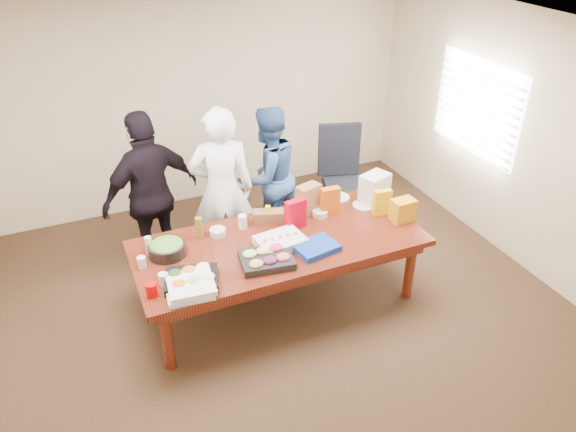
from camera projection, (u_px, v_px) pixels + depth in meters
name	position (u px, v px, depth m)	size (l,w,h in m)	color
floor	(280.00, 301.00, 5.73)	(5.50, 5.00, 0.02)	#47301E
ceiling	(278.00, 33.00, 4.32)	(5.50, 5.00, 0.02)	white
wall_back	(203.00, 101.00, 6.98)	(5.50, 0.04, 2.70)	beige
wall_front	(452.00, 380.00, 3.06)	(5.50, 0.04, 2.70)	beige
wall_right	(513.00, 138.00, 5.96)	(0.04, 5.00, 2.70)	beige
window_panel	(476.00, 108.00, 6.35)	(0.03, 1.40, 1.10)	white
window_blinds	(474.00, 108.00, 6.33)	(0.04, 1.36, 1.00)	beige
conference_table	(280.00, 272.00, 5.53)	(2.80, 1.20, 0.75)	#4C1C0F
office_chair	(347.00, 182.00, 6.69)	(0.62, 0.62, 1.21)	black
person_center	(222.00, 191.00, 5.81)	(0.68, 0.45, 1.87)	white
person_right	(268.00, 176.00, 6.32)	(0.81, 0.63, 1.66)	#325791
person_left	(151.00, 195.00, 5.75)	(1.08, 0.45, 1.85)	black
veggie_tray	(192.00, 279.00, 4.76)	(0.45, 0.35, 0.07)	black
fruit_tray	(267.00, 260.00, 5.00)	(0.47, 0.37, 0.07)	black
sheet_cake	(280.00, 241.00, 5.26)	(0.44, 0.33, 0.08)	white
salad_bowl	(167.00, 249.00, 5.11)	(0.36, 0.36, 0.12)	black
chip_bag_blue	(316.00, 247.00, 5.19)	(0.39, 0.29, 0.06)	#12369C
chip_bag_red	(295.00, 214.00, 5.46)	(0.21, 0.09, 0.31)	#B70116
chip_bag_yellow	(382.00, 202.00, 5.70)	(0.19, 0.07, 0.28)	#FEBF06
chip_bag_orange	(330.00, 201.00, 5.69)	(0.20, 0.09, 0.30)	#C7550F
mayo_jar	(243.00, 222.00, 5.50)	(0.09, 0.09, 0.14)	white
mustard_bottle	(268.00, 213.00, 5.62)	(0.06, 0.06, 0.16)	#D4C907
dressing_bottle	(199.00, 228.00, 5.33)	(0.07, 0.07, 0.22)	brown
ranch_bottle	(149.00, 246.00, 5.10)	(0.06, 0.06, 0.19)	beige
banana_bunch	(328.00, 201.00, 5.93)	(0.24, 0.14, 0.08)	#FF9E00
bread_loaf	(269.00, 216.00, 5.61)	(0.31, 0.13, 0.12)	brown
kraft_bag	(308.00, 199.00, 5.71)	(0.25, 0.14, 0.32)	#945E3A
red_cup	(152.00, 290.00, 4.59)	(0.09, 0.09, 0.12)	#B80001
clear_cup_a	(163.00, 279.00, 4.72)	(0.08, 0.08, 0.11)	silver
clear_cup_b	(142.00, 262.00, 4.94)	(0.08, 0.08, 0.11)	silver
pizza_box_lower	(189.00, 289.00, 4.67)	(0.39, 0.39, 0.04)	silver
pizza_box_upper	(191.00, 284.00, 4.65)	(0.39, 0.39, 0.04)	white
plate_a	(364.00, 205.00, 5.91)	(0.24, 0.24, 0.01)	silver
plate_b	(339.00, 197.00, 6.05)	(0.24, 0.24, 0.01)	silver
dip_bowl_a	(320.00, 213.00, 5.72)	(0.16, 0.16, 0.06)	silver
dip_bowl_b	(218.00, 232.00, 5.41)	(0.16, 0.16, 0.06)	beige
grocery_bag_white	(375.00, 188.00, 5.91)	(0.30, 0.21, 0.32)	silver
grocery_bag_yellow	(403.00, 210.00, 5.60)	(0.23, 0.16, 0.23)	orange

